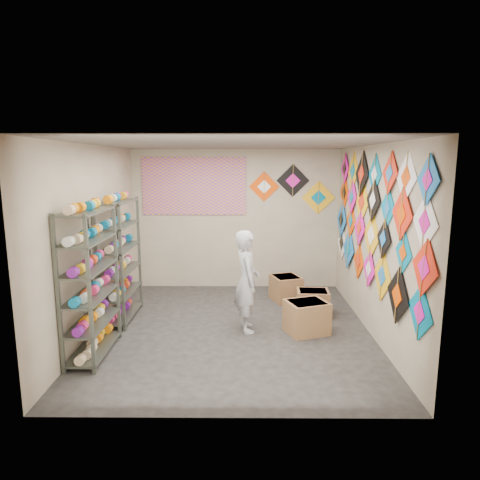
{
  "coord_description": "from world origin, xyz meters",
  "views": [
    {
      "loc": [
        0.15,
        -6.03,
        2.45
      ],
      "look_at": [
        0.1,
        0.3,
        1.3
      ],
      "focal_mm": 32.0,
      "sensor_mm": 36.0,
      "label": 1
    }
  ],
  "objects_px": {
    "shopkeeper": "(247,281)",
    "carton_c": "(286,288)",
    "carton_a": "(307,317)",
    "shelf_rack_back": "(120,260)",
    "shelf_rack_front": "(90,283)",
    "carton_b": "(313,303)"
  },
  "relations": [
    {
      "from": "shelf_rack_front",
      "to": "carton_a",
      "type": "height_order",
      "value": "shelf_rack_front"
    },
    {
      "from": "shopkeeper",
      "to": "carton_c",
      "type": "height_order",
      "value": "shopkeeper"
    },
    {
      "from": "shelf_rack_back",
      "to": "carton_c",
      "type": "distance_m",
      "value": 2.94
    },
    {
      "from": "shelf_rack_front",
      "to": "carton_c",
      "type": "xyz_separation_m",
      "value": [
        2.7,
        2.22,
        -0.73
      ]
    },
    {
      "from": "shopkeeper",
      "to": "carton_a",
      "type": "height_order",
      "value": "shopkeeper"
    },
    {
      "from": "shelf_rack_front",
      "to": "shopkeeper",
      "type": "relative_size",
      "value": 1.27
    },
    {
      "from": "shopkeeper",
      "to": "carton_c",
      "type": "distance_m",
      "value": 1.65
    },
    {
      "from": "carton_b",
      "to": "shelf_rack_back",
      "type": "bearing_deg",
      "value": -173.42
    },
    {
      "from": "shelf_rack_back",
      "to": "carton_c",
      "type": "xyz_separation_m",
      "value": [
        2.7,
        0.92,
        -0.73
      ]
    },
    {
      "from": "shelf_rack_front",
      "to": "shelf_rack_back",
      "type": "bearing_deg",
      "value": 90.0
    },
    {
      "from": "shopkeeper",
      "to": "carton_a",
      "type": "xyz_separation_m",
      "value": [
        0.87,
        -0.1,
        -0.51
      ]
    },
    {
      "from": "shelf_rack_front",
      "to": "shelf_rack_back",
      "type": "relative_size",
      "value": 1.0
    },
    {
      "from": "carton_b",
      "to": "shelf_rack_front",
      "type": "bearing_deg",
      "value": -150.9
    },
    {
      "from": "shelf_rack_front",
      "to": "shopkeeper",
      "type": "xyz_separation_m",
      "value": [
        1.98,
        0.83,
        -0.2
      ]
    },
    {
      "from": "carton_c",
      "to": "shelf_rack_back",
      "type": "bearing_deg",
      "value": -179.29
    },
    {
      "from": "carton_c",
      "to": "carton_a",
      "type": "bearing_deg",
      "value": -102.15
    },
    {
      "from": "shopkeeper",
      "to": "carton_b",
      "type": "relative_size",
      "value": 2.96
    },
    {
      "from": "carton_a",
      "to": "carton_c",
      "type": "bearing_deg",
      "value": 76.52
    },
    {
      "from": "carton_a",
      "to": "carton_b",
      "type": "bearing_deg",
      "value": 54.73
    },
    {
      "from": "shelf_rack_back",
      "to": "carton_a",
      "type": "relative_size",
      "value": 3.36
    },
    {
      "from": "shopkeeper",
      "to": "carton_a",
      "type": "bearing_deg",
      "value": -106.17
    },
    {
      "from": "shopkeeper",
      "to": "carton_a",
      "type": "relative_size",
      "value": 2.65
    }
  ]
}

